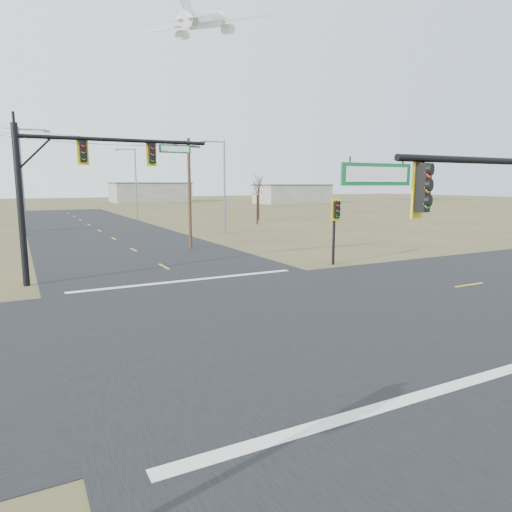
{
  "coord_description": "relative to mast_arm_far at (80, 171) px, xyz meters",
  "views": [
    {
      "loc": [
        -7.68,
        -14.68,
        5.01
      ],
      "look_at": [
        0.54,
        1.0,
        2.19
      ],
      "focal_mm": 32.0,
      "sensor_mm": 36.0,
      "label": 1
    }
  ],
  "objects": [
    {
      "name": "ground",
      "position": [
        4.69,
        -10.14,
        -5.61
      ],
      "size": [
        320.0,
        320.0,
        0.0
      ],
      "primitive_type": "plane",
      "color": "brown",
      "rests_on": "ground"
    },
    {
      "name": "road_ew",
      "position": [
        4.69,
        -10.14,
        -5.6
      ],
      "size": [
        160.0,
        14.0,
        0.02
      ],
      "primitive_type": "cube",
      "color": "black",
      "rests_on": "ground"
    },
    {
      "name": "road_ns",
      "position": [
        4.69,
        -10.14,
        -5.6
      ],
      "size": [
        14.0,
        160.0,
        0.02
      ],
      "primitive_type": "cube",
      "color": "black",
      "rests_on": "ground"
    },
    {
      "name": "stop_bar_near",
      "position": [
        4.69,
        -17.64,
        -5.58
      ],
      "size": [
        12.0,
        0.4,
        0.01
      ],
      "primitive_type": "cube",
      "color": "silver",
      "rests_on": "road_ns"
    },
    {
      "name": "stop_bar_far",
      "position": [
        4.69,
        -2.64,
        -5.58
      ],
      "size": [
        12.0,
        0.4,
        0.01
      ],
      "primitive_type": "cube",
      "color": "silver",
      "rests_on": "road_ns"
    },
    {
      "name": "mast_arm_far",
      "position": [
        0.0,
        0.0,
        0.0
      ],
      "size": [
        9.67,
        0.43,
        7.84
      ],
      "rotation": [
        0.0,
        0.0,
        0.05
      ],
      "color": "black",
      "rests_on": "ground"
    },
    {
      "name": "pedestal_signal_ne",
      "position": [
        14.31,
        -2.34,
        -2.57
      ],
      "size": [
        0.6,
        0.52,
        4.13
      ],
      "rotation": [
        0.0,
        0.0,
        -0.12
      ],
      "color": "black",
      "rests_on": "ground"
    },
    {
      "name": "utility_pole_near",
      "position": [
        8.8,
        8.6,
        -1.23
      ],
      "size": [
        2.01,
        0.62,
        8.36
      ],
      "rotation": [
        0.0,
        0.0,
        0.25
      ],
      "color": "#49301F",
      "rests_on": "ground"
    },
    {
      "name": "streetlight_a",
      "position": [
        15.38,
        17.4,
        -0.43
      ],
      "size": [
        2.57,
        0.25,
        9.24
      ],
      "rotation": [
        0.0,
        0.0,
        0.04
      ],
      "color": "slate",
      "rests_on": "ground"
    },
    {
      "name": "streetlight_b",
      "position": [
        11.72,
        39.44,
        -0.12
      ],
      "size": [
        2.74,
        0.4,
        9.79
      ],
      "rotation": [
        0.0,
        0.0,
        -0.31
      ],
      "color": "slate",
      "rests_on": "ground"
    },
    {
      "name": "streetlight_c",
      "position": [
        -2.08,
        25.38,
        0.2
      ],
      "size": [
        2.89,
        0.33,
        10.36
      ],
      "rotation": [
        0.0,
        0.0,
        0.13
      ],
      "color": "slate",
      "rests_on": "ground"
    },
    {
      "name": "bare_tree_c",
      "position": [
        23.4,
        25.21,
        -1.04
      ],
      "size": [
        2.62,
        2.62,
        5.84
      ],
      "rotation": [
        0.0,
        0.0,
        0.06
      ],
      "color": "black",
      "rests_on": "ground"
    },
    {
      "name": "bare_tree_d",
      "position": [
        26.79,
        31.2,
        -0.27
      ],
      "size": [
        3.11,
        3.11,
        6.64
      ],
      "rotation": [
        0.0,
        0.0,
        0.28
      ],
      "color": "black",
      "rests_on": "ground"
    },
    {
      "name": "warehouse_mid",
      "position": [
        29.69,
        99.86,
        -3.11
      ],
      "size": [
        20.0,
        12.0,
        5.0
      ],
      "primitive_type": "cube",
      "color": "#A8A295",
      "rests_on": "ground"
    },
    {
      "name": "warehouse_right",
      "position": [
        59.69,
        74.86,
        -3.36
      ],
      "size": [
        18.0,
        10.0,
        4.5
      ],
      "primitive_type": "cube",
      "color": "#A8A295",
      "rests_on": "ground"
    },
    {
      "name": "jet_airliner",
      "position": [
        30.13,
        58.9,
        29.09
      ],
      "size": [
        25.11,
        24.99,
        12.66
      ],
      "rotation": [
        0.0,
        -0.33,
        0.73
      ],
      "color": "white"
    }
  ]
}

